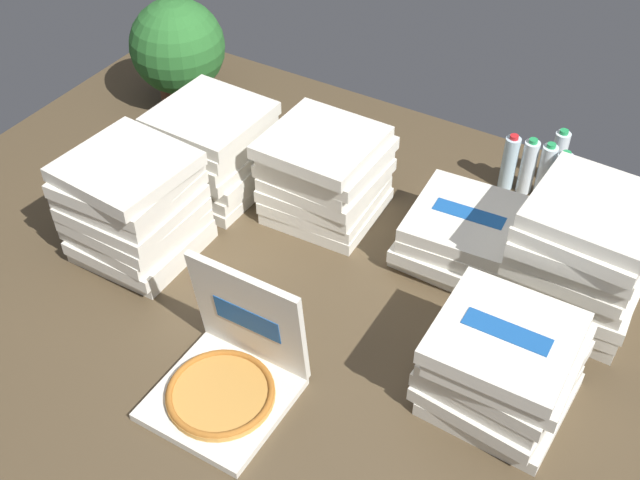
# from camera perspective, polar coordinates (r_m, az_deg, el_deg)

# --- Properties ---
(ground_plane) EXTENTS (3.20, 2.40, 0.02)m
(ground_plane) POSITION_cam_1_polar(r_m,az_deg,el_deg) (2.73, -1.35, -3.44)
(ground_plane) COLOR #4C3D28
(open_pizza_box) EXTENTS (0.38, 0.39, 0.41)m
(open_pizza_box) POSITION_cam_1_polar(r_m,az_deg,el_deg) (2.38, -6.59, -9.52)
(open_pizza_box) COLOR silver
(open_pizza_box) RESTS_ON ground_plane
(pizza_stack_center_near) EXTENTS (0.41, 0.42, 0.45)m
(pizza_stack_center_near) POSITION_cam_1_polar(r_m,az_deg,el_deg) (2.63, 18.36, -1.15)
(pizza_stack_center_near) COLOR silver
(pizza_stack_center_near) RESTS_ON ground_plane
(pizza_stack_right_far) EXTENTS (0.41, 0.41, 0.35)m
(pizza_stack_right_far) POSITION_cam_1_polar(r_m,az_deg,el_deg) (2.91, 0.40, 4.78)
(pizza_stack_right_far) COLOR silver
(pizza_stack_right_far) RESTS_ON ground_plane
(pizza_stack_left_mid) EXTENTS (0.43, 0.43, 0.30)m
(pizza_stack_left_mid) POSITION_cam_1_polar(r_m,az_deg,el_deg) (2.35, 13.06, -8.84)
(pizza_stack_left_mid) COLOR silver
(pizza_stack_left_mid) RESTS_ON ground_plane
(pizza_stack_right_near) EXTENTS (0.40, 0.41, 0.35)m
(pizza_stack_right_near) POSITION_cam_1_polar(r_m,az_deg,el_deg) (3.07, -7.83, 6.48)
(pizza_stack_right_near) COLOR silver
(pizza_stack_right_near) RESTS_ON ground_plane
(pizza_stack_center_far) EXTENTS (0.41, 0.41, 0.40)m
(pizza_stack_center_far) POSITION_cam_1_polar(r_m,az_deg,el_deg) (2.80, -13.32, 2.32)
(pizza_stack_center_far) COLOR silver
(pizza_stack_center_far) RESTS_ON ground_plane
(pizza_stack_left_far) EXTENTS (0.41, 0.42, 0.20)m
(pizza_stack_left_far) POSITION_cam_1_polar(r_m,az_deg,el_deg) (2.81, 10.32, 0.31)
(pizza_stack_left_far) COLOR silver
(pizza_stack_left_far) RESTS_ON ground_plane
(water_bottle_0) EXTENTS (0.06, 0.06, 0.24)m
(water_bottle_0) POSITION_cam_1_polar(r_m,az_deg,el_deg) (3.15, 13.53, 5.46)
(water_bottle_0) COLOR silver
(water_bottle_0) RESTS_ON ground_plane
(water_bottle_1) EXTENTS (0.06, 0.06, 0.24)m
(water_bottle_1) POSITION_cam_1_polar(r_m,az_deg,el_deg) (3.15, 14.80, 5.15)
(water_bottle_1) COLOR white
(water_bottle_1) RESTS_ON ground_plane
(water_bottle_2) EXTENTS (0.06, 0.06, 0.24)m
(water_bottle_2) POSITION_cam_1_polar(r_m,az_deg,el_deg) (3.12, 16.98, 4.20)
(water_bottle_2) COLOR silver
(water_bottle_2) RESTS_ON ground_plane
(water_bottle_3) EXTENTS (0.06, 0.06, 0.24)m
(water_bottle_3) POSITION_cam_1_polar(r_m,az_deg,el_deg) (3.14, 15.99, 4.81)
(water_bottle_3) COLOR white
(water_bottle_3) RESTS_ON ground_plane
(water_bottle_4) EXTENTS (0.06, 0.06, 0.24)m
(water_bottle_4) POSITION_cam_1_polar(r_m,az_deg,el_deg) (3.23, 16.83, 5.75)
(water_bottle_4) COLOR white
(water_bottle_4) RESTS_ON ground_plane
(potted_plant) EXTENTS (0.41, 0.41, 0.50)m
(potted_plant) POSITION_cam_1_polar(r_m,az_deg,el_deg) (3.55, -10.25, 13.41)
(potted_plant) COLOR #513323
(potted_plant) RESTS_ON ground_plane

